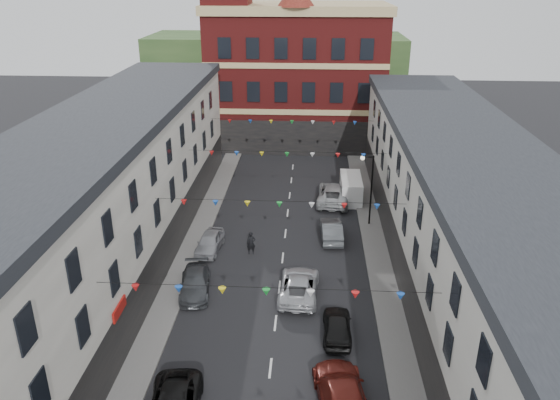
% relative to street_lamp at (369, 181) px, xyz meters
% --- Properties ---
extents(ground, '(160.00, 160.00, 0.00)m').
position_rel_street_lamp_xyz_m(ground, '(-6.55, -14.00, -3.90)').
color(ground, black).
rests_on(ground, ground).
extents(pavement_left, '(1.80, 64.00, 0.15)m').
position_rel_street_lamp_xyz_m(pavement_left, '(-13.45, -12.00, -3.83)').
color(pavement_left, '#605E5B').
rests_on(pavement_left, ground).
extents(pavement_right, '(1.80, 64.00, 0.15)m').
position_rel_street_lamp_xyz_m(pavement_right, '(0.35, -12.00, -3.83)').
color(pavement_right, '#605E5B').
rests_on(pavement_right, ground).
extents(terrace_left, '(8.40, 56.00, 10.70)m').
position_rel_street_lamp_xyz_m(terrace_left, '(-18.33, -13.00, 1.44)').
color(terrace_left, beige).
rests_on(terrace_left, ground).
extents(terrace_right, '(8.40, 56.00, 9.70)m').
position_rel_street_lamp_xyz_m(terrace_right, '(5.23, -13.00, 0.95)').
color(terrace_right, beige).
rests_on(terrace_right, ground).
extents(civic_building, '(20.60, 13.30, 18.50)m').
position_rel_street_lamp_xyz_m(civic_building, '(-6.55, 23.95, 4.23)').
color(civic_building, maroon).
rests_on(civic_building, ground).
extents(clock_tower, '(5.60, 5.60, 30.00)m').
position_rel_street_lamp_xyz_m(clock_tower, '(-14.05, 21.00, 11.03)').
color(clock_tower, maroon).
rests_on(clock_tower, ground).
extents(distant_hill, '(40.00, 14.00, 10.00)m').
position_rel_street_lamp_xyz_m(distant_hill, '(-10.55, 48.00, 1.10)').
color(distant_hill, '#294620').
rests_on(distant_hill, ground).
extents(street_lamp, '(1.10, 0.36, 6.00)m').
position_rel_street_lamp_xyz_m(street_lamp, '(0.00, 0.00, 0.00)').
color(street_lamp, black).
rests_on(street_lamp, ground).
extents(car_left_d, '(2.48, 4.80, 1.33)m').
position_rel_street_lamp_xyz_m(car_left_d, '(-11.99, -10.90, -3.24)').
color(car_left_d, '#3F4247').
rests_on(car_left_d, ground).
extents(car_left_e, '(1.93, 4.19, 1.39)m').
position_rel_street_lamp_xyz_m(car_left_e, '(-12.05, -5.14, -3.21)').
color(car_left_e, '#94959C').
rests_on(car_left_e, ground).
extents(car_right_c, '(3.04, 5.94, 1.65)m').
position_rel_street_lamp_xyz_m(car_right_c, '(-2.95, -20.71, -3.08)').
color(car_right_c, '#511510').
rests_on(car_right_c, ground).
extents(car_right_d, '(1.65, 4.02, 1.36)m').
position_rel_street_lamp_xyz_m(car_right_d, '(-2.95, -15.01, -3.22)').
color(car_right_d, black).
rests_on(car_right_d, ground).
extents(car_right_e, '(1.80, 4.56, 1.48)m').
position_rel_street_lamp_xyz_m(car_right_e, '(-2.95, -2.65, -3.17)').
color(car_right_e, '#505458').
rests_on(car_right_e, ground).
extents(car_right_f, '(3.15, 6.11, 1.65)m').
position_rel_street_lamp_xyz_m(car_right_f, '(-2.58, 4.66, -3.08)').
color(car_right_f, '#A9ABAD').
rests_on(car_right_f, ground).
extents(moving_car, '(2.66, 5.32, 1.45)m').
position_rel_street_lamp_xyz_m(moving_car, '(-5.24, -10.86, -3.18)').
color(moving_car, '#B7B9BF').
rests_on(moving_car, ground).
extents(white_van, '(1.84, 4.76, 2.10)m').
position_rel_street_lamp_xyz_m(white_van, '(-0.95, 5.47, -2.85)').
color(white_van, white).
rests_on(white_van, ground).
extents(pedestrian, '(0.69, 0.51, 1.75)m').
position_rel_street_lamp_xyz_m(pedestrian, '(-8.91, -5.47, -3.03)').
color(pedestrian, black).
rests_on(pedestrian, ground).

